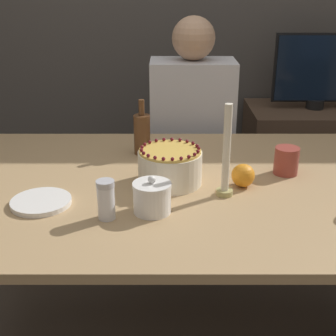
{
  "coord_description": "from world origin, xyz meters",
  "views": [
    {
      "loc": [
        -0.06,
        -1.46,
        1.41
      ],
      "look_at": [
        -0.05,
        -0.0,
        0.8
      ],
      "focal_mm": 50.0,
      "sensor_mm": 36.0,
      "label": 1
    }
  ],
  "objects_px": {
    "sugar_bowl": "(150,197)",
    "person_man_blue_shirt": "(189,160)",
    "candle": "(224,159)",
    "bottle": "(140,133)",
    "sugar_shaker": "(104,200)",
    "tv_monitor": "(317,70)",
    "cake": "(168,167)"
  },
  "relations": [
    {
      "from": "sugar_bowl",
      "to": "bottle",
      "type": "bearing_deg",
      "value": 96.27
    },
    {
      "from": "bottle",
      "to": "candle",
      "type": "bearing_deg",
      "value": -53.1
    },
    {
      "from": "cake",
      "to": "sugar_shaker",
      "type": "distance_m",
      "value": 0.31
    },
    {
      "from": "sugar_bowl",
      "to": "person_man_blue_shirt",
      "type": "xyz_separation_m",
      "value": [
        0.16,
        0.94,
        -0.25
      ]
    },
    {
      "from": "cake",
      "to": "tv_monitor",
      "type": "relative_size",
      "value": 0.43
    },
    {
      "from": "sugar_shaker",
      "to": "tv_monitor",
      "type": "distance_m",
      "value": 1.71
    },
    {
      "from": "bottle",
      "to": "tv_monitor",
      "type": "height_order",
      "value": "tv_monitor"
    },
    {
      "from": "person_man_blue_shirt",
      "to": "tv_monitor",
      "type": "xyz_separation_m",
      "value": [
        0.72,
        0.39,
        0.38
      ]
    },
    {
      "from": "candle",
      "to": "cake",
      "type": "bearing_deg",
      "value": 152.72
    },
    {
      "from": "sugar_bowl",
      "to": "tv_monitor",
      "type": "distance_m",
      "value": 1.6
    },
    {
      "from": "sugar_bowl",
      "to": "candle",
      "type": "height_order",
      "value": "candle"
    },
    {
      "from": "cake",
      "to": "tv_monitor",
      "type": "distance_m",
      "value": 1.4
    },
    {
      "from": "sugar_bowl",
      "to": "candle",
      "type": "relative_size",
      "value": 0.39
    },
    {
      "from": "sugar_bowl",
      "to": "cake",
      "type": "bearing_deg",
      "value": 75.37
    },
    {
      "from": "bottle",
      "to": "person_man_blue_shirt",
      "type": "xyz_separation_m",
      "value": [
        0.22,
        0.45,
        -0.29
      ]
    },
    {
      "from": "sugar_bowl",
      "to": "person_man_blue_shirt",
      "type": "relative_size",
      "value": 0.1
    },
    {
      "from": "candle",
      "to": "bottle",
      "type": "relative_size",
      "value": 1.38
    },
    {
      "from": "candle",
      "to": "bottle",
      "type": "distance_m",
      "value": 0.48
    },
    {
      "from": "cake",
      "to": "person_man_blue_shirt",
      "type": "distance_m",
      "value": 0.79
    },
    {
      "from": "sugar_bowl",
      "to": "tv_monitor",
      "type": "xyz_separation_m",
      "value": [
        0.88,
        1.33,
        0.12
      ]
    },
    {
      "from": "sugar_shaker",
      "to": "sugar_bowl",
      "type": "bearing_deg",
      "value": 17.17
    },
    {
      "from": "sugar_shaker",
      "to": "person_man_blue_shirt",
      "type": "distance_m",
      "value": 1.06
    },
    {
      "from": "candle",
      "to": "bottle",
      "type": "xyz_separation_m",
      "value": [
        -0.29,
        0.38,
        -0.04
      ]
    },
    {
      "from": "tv_monitor",
      "to": "candle",
      "type": "bearing_deg",
      "value": -118.1
    },
    {
      "from": "cake",
      "to": "candle",
      "type": "xyz_separation_m",
      "value": [
        0.18,
        -0.09,
        0.06
      ]
    },
    {
      "from": "sugar_shaker",
      "to": "bottle",
      "type": "bearing_deg",
      "value": 81.85
    },
    {
      "from": "cake",
      "to": "person_man_blue_shirt",
      "type": "relative_size",
      "value": 0.18
    },
    {
      "from": "person_man_blue_shirt",
      "to": "tv_monitor",
      "type": "distance_m",
      "value": 0.9
    },
    {
      "from": "sugar_shaker",
      "to": "bottle",
      "type": "distance_m",
      "value": 0.54
    },
    {
      "from": "cake",
      "to": "candle",
      "type": "bearing_deg",
      "value": -27.28
    },
    {
      "from": "candle",
      "to": "person_man_blue_shirt",
      "type": "relative_size",
      "value": 0.24
    },
    {
      "from": "sugar_shaker",
      "to": "candle",
      "type": "height_order",
      "value": "candle"
    }
  ]
}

